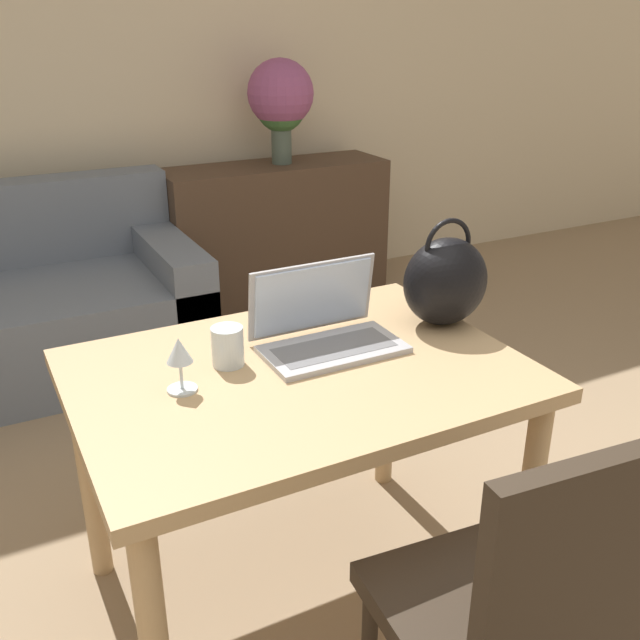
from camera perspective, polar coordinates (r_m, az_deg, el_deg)
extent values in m
cube|color=beige|center=(4.04, -16.70, 19.60)|extent=(10.00, 0.06, 2.70)
cube|color=tan|center=(1.81, -1.71, -4.43)|extent=(1.11, 0.82, 0.04)
cylinder|color=tan|center=(2.01, 16.32, -14.47)|extent=(0.06, 0.06, 0.68)
cylinder|color=tan|center=(2.17, -17.99, -11.72)|extent=(0.06, 0.06, 0.68)
cylinder|color=tan|center=(2.46, 5.33, -6.05)|extent=(0.06, 0.06, 0.68)
cube|color=#2D2319|center=(1.57, 13.96, -21.87)|extent=(0.47, 0.47, 0.05)
cube|color=#2D2319|center=(1.29, 20.59, -18.91)|extent=(0.42, 0.07, 0.47)
cylinder|color=#2D2319|center=(1.92, 14.61, -21.56)|extent=(0.04, 0.04, 0.42)
cube|color=slate|center=(3.61, -11.91, 2.25)|extent=(0.20, 0.93, 0.56)
cube|color=#4C3828|center=(4.12, -3.54, 6.97)|extent=(1.27, 0.40, 0.78)
cube|color=#ADADB2|center=(1.88, 1.07, -2.37)|extent=(0.37, 0.20, 0.02)
cube|color=slate|center=(1.87, 1.14, -2.19)|extent=(0.31, 0.13, 0.00)
cube|color=#ADADB2|center=(1.94, -0.64, 1.88)|extent=(0.37, 0.04, 0.20)
cube|color=silver|center=(1.93, -0.54, 1.84)|extent=(0.34, 0.03, 0.18)
cylinder|color=silver|center=(1.81, -7.40, -2.10)|extent=(0.08, 0.08, 0.10)
cylinder|color=silver|center=(1.73, -10.95, -5.45)|extent=(0.07, 0.07, 0.01)
cylinder|color=silver|center=(1.71, -11.05, -4.34)|extent=(0.01, 0.01, 0.07)
cone|color=silver|center=(1.68, -11.21, -2.38)|extent=(0.06, 0.06, 0.06)
ellipsoid|color=black|center=(2.04, 10.00, 3.04)|extent=(0.25, 0.20, 0.25)
torus|color=black|center=(2.01, 10.21, 5.91)|extent=(0.15, 0.01, 0.15)
cylinder|color=#47564C|center=(4.03, -3.10, 14.08)|extent=(0.11, 0.11, 0.24)
sphere|color=#3D6B38|center=(4.01, -3.16, 16.67)|extent=(0.27, 0.27, 0.27)
sphere|color=#994C7F|center=(4.00, -3.18, 17.69)|extent=(0.36, 0.36, 0.36)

